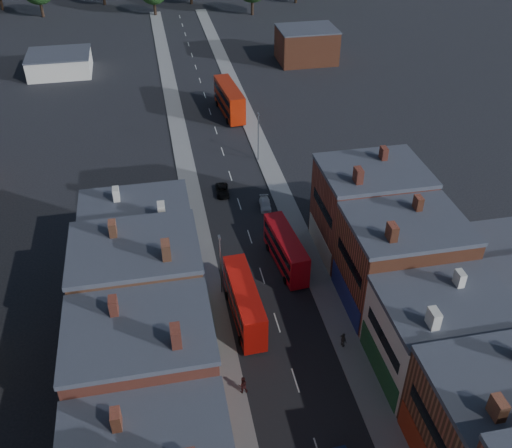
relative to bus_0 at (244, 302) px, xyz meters
name	(u,v)px	position (x,y,z in m)	size (l,w,h in m)	color
pavement_west	(192,201)	(-3.13, 24.71, -2.50)	(3.00, 200.00, 0.12)	gray
pavement_east	(280,192)	(9.87, 24.71, -2.50)	(3.00, 200.00, 0.12)	gray
lamp_post_2	(220,261)	(-1.83, 4.71, 2.15)	(0.25, 0.70, 8.12)	slate
lamp_post_3	(258,134)	(8.57, 34.71, 2.15)	(0.25, 0.70, 8.12)	slate
bus_0	(244,302)	(0.00, 0.00, 0.00)	(3.10, 11.07, 4.74)	red
bus_1	(286,249)	(6.61, 8.23, -0.15)	(3.35, 10.50, 4.46)	red
bus_2	(229,99)	(6.87, 53.03, 0.36)	(4.00, 12.72, 5.40)	#991B06
car_2	(222,191)	(1.44, 25.86, -2.00)	(1.84, 3.99, 1.11)	black
car_3	(265,204)	(6.82, 21.15, -2.02)	(1.50, 3.70, 1.07)	silver
ped_1	(243,385)	(-1.93, -9.67, -1.47)	(0.94, 0.52, 1.93)	#3B1717
ped_3	(343,340)	(9.29, -5.99, -1.54)	(1.06, 0.48, 1.80)	#4E4B43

